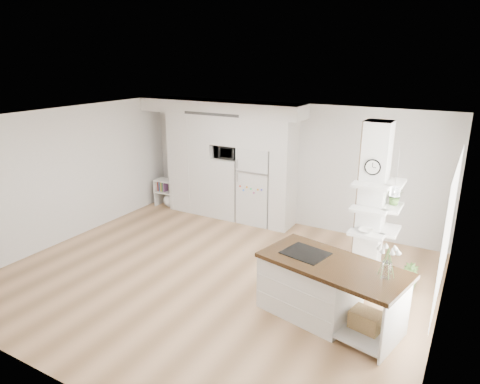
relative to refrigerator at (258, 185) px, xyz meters
The scene contains 14 objects.
floor 2.87m from the refrigerator, 78.93° to the right, with size 7.00×6.00×0.01m, color tan.
room 2.90m from the refrigerator, 78.93° to the right, with size 7.04×6.04×2.72m.
cabinet_wall 1.12m from the refrigerator, behind, with size 4.00×0.71×2.70m.
refrigerator is the anchor object (origin of this frame).
column 3.33m from the refrigerator, 28.14° to the right, with size 0.69×0.90×2.70m.
window 4.70m from the refrigerator, 30.76° to the right, with size 2.40×2.40×0.00m, color white.
pendant_light 3.59m from the refrigerator, 48.71° to the right, with size 0.12×0.12×0.10m, color white.
kitchen_island 3.81m from the refrigerator, 49.69° to the right, with size 2.19×1.38×1.48m.
bookshelf 2.52m from the refrigerator, behind, with size 0.59×0.35×0.69m.
floor_plant_a 4.55m from the refrigerator, 38.56° to the right, with size 0.24×0.20×0.44m, color #3F6428.
floor_plant_b 3.87m from the refrigerator, 22.27° to the right, with size 0.24×0.24×0.43m, color #3F6428.
microwave 1.02m from the refrigerator, behind, with size 0.54×0.37×0.30m, color #2D2D2D.
shelf_plant 3.51m from the refrigerator, 23.68° to the right, with size 0.27×0.23×0.30m, color #3F6428.
decor_bowl 3.34m from the refrigerator, 32.27° to the right, with size 0.22×0.22×0.05m, color white.
Camera 1 is at (3.65, -5.53, 3.63)m, focal length 32.00 mm.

